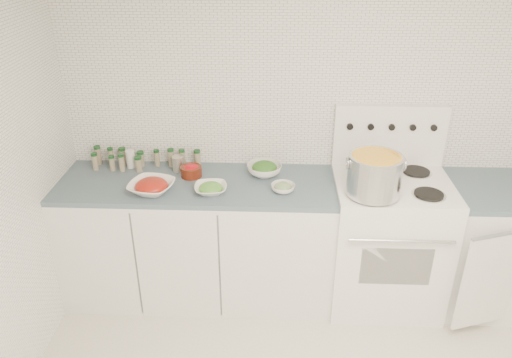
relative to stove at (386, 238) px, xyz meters
The scene contains 13 objects.
room_walls 1.66m from the stove, 112.04° to the right, with size 3.54×3.04×2.52m.
counter_left 1.31m from the stove, behind, with size 1.85×0.62×0.90m.
stove is the anchor object (origin of this frame).
counter_right 0.82m from the stove, ahead, with size 0.89×0.75×0.90m.
stock_pot 0.64m from the stove, 133.25° to the right, with size 0.35×0.33×0.25m.
bowl_tomato 1.64m from the stove, behind, with size 0.34×0.34×0.09m.
bowl_snowpea 1.27m from the stove, behind, with size 0.23×0.23×0.07m.
bowl_broccoli 0.97m from the stove, behind, with size 0.28×0.28×0.10m.
bowl_zucchini 0.85m from the stove, behind, with size 0.19×0.19×0.06m.
bowl_pepper 1.42m from the stove, behind, with size 0.14×0.14×0.09m.
salt_canister 1.87m from the stove, behind, with size 0.06×0.06×0.13m, color white.
tin_can 1.53m from the stove, behind, with size 0.08×0.08×0.11m, color #B8B09C.
spice_cluster 1.82m from the stove, behind, with size 0.76×0.16×0.14m.
Camera 1 is at (-0.30, -1.74, 2.44)m, focal length 35.00 mm.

